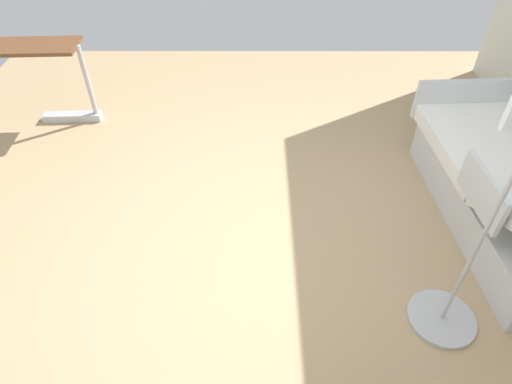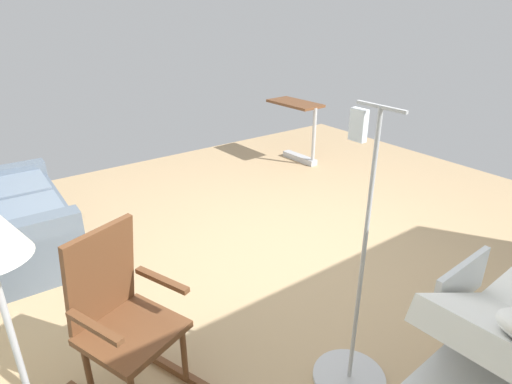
{
  "view_description": "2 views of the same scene",
  "coord_description": "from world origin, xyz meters",
  "px_view_note": "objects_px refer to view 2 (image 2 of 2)",
  "views": [
    {
      "loc": [
        0.07,
        2.39,
        2.56
      ],
      "look_at": [
        0.07,
        0.41,
        0.79
      ],
      "focal_mm": 30.8,
      "sensor_mm": 36.0,
      "label": 1
    },
    {
      "loc": [
        -2.37,
        2.39,
        2.11
      ],
      "look_at": [
        0.17,
        0.53,
        0.72
      ],
      "focal_mm": 29.98,
      "sensor_mm": 36.0,
      "label": 2
    }
  ],
  "objects_px": {
    "rocking_chair": "(122,320)",
    "overbed_table": "(298,124)",
    "couch": "(11,222)",
    "iv_pole": "(351,347)"
  },
  "relations": [
    {
      "from": "couch",
      "to": "iv_pole",
      "type": "bearing_deg",
      "value": -154.23
    },
    {
      "from": "rocking_chair",
      "to": "iv_pole",
      "type": "relative_size",
      "value": 0.62
    },
    {
      "from": "rocking_chair",
      "to": "overbed_table",
      "type": "distance_m",
      "value": 4.31
    },
    {
      "from": "iv_pole",
      "to": "rocking_chair",
      "type": "bearing_deg",
      "value": 56.38
    },
    {
      "from": "couch",
      "to": "iv_pole",
      "type": "xyz_separation_m",
      "value": [
        -2.84,
        -1.37,
        -0.06
      ]
    },
    {
      "from": "couch",
      "to": "overbed_table",
      "type": "distance_m",
      "value": 3.81
    },
    {
      "from": "couch",
      "to": "iv_pole",
      "type": "distance_m",
      "value": 3.15
    },
    {
      "from": "overbed_table",
      "to": "couch",
      "type": "bearing_deg",
      "value": 95.99
    },
    {
      "from": "couch",
      "to": "rocking_chair",
      "type": "distance_m",
      "value": 2.14
    },
    {
      "from": "rocking_chair",
      "to": "overbed_table",
      "type": "xyz_separation_m",
      "value": [
        2.51,
        -3.51,
        0.03
      ]
    }
  ]
}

